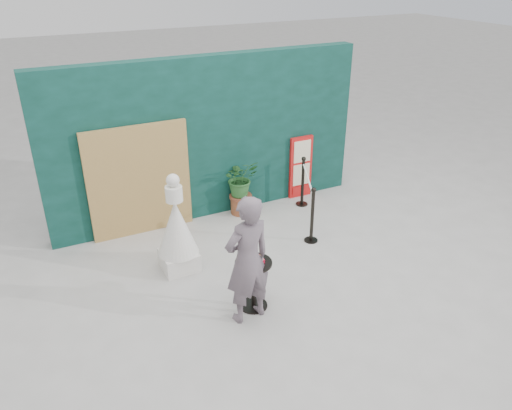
{
  "coord_description": "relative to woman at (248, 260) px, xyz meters",
  "views": [
    {
      "loc": [
        -3.14,
        -5.07,
        4.52
      ],
      "look_at": [
        0.0,
        1.2,
        1.0
      ],
      "focal_mm": 35.0,
      "sensor_mm": 36.0,
      "label": 1
    }
  ],
  "objects": [
    {
      "name": "menu_board",
      "position": [
        2.66,
        3.03,
        -0.28
      ],
      "size": [
        0.5,
        0.07,
        1.3
      ],
      "color": "red",
      "rests_on": "ground"
    },
    {
      "name": "stanchion_barrier",
      "position": [
        2.19,
        2.01,
        -0.44
      ],
      "size": [
        0.84,
        1.54,
        1.03
      ],
      "color": "black",
      "rests_on": "ground"
    },
    {
      "name": "woman",
      "position": [
        0.0,
        0.0,
        0.0
      ],
      "size": [
        0.73,
        0.54,
        1.86
      ],
      "primitive_type": "imported",
      "rotation": [
        0.0,
        0.0,
        3.28
      ],
      "color": "#65565E",
      "rests_on": "ground"
    },
    {
      "name": "food_basket",
      "position": [
        0.18,
        0.18,
        -0.14
      ],
      "size": [
        0.26,
        0.19,
        0.11
      ],
      "color": "red",
      "rests_on": "cafe_table"
    },
    {
      "name": "back_wall",
      "position": [
        0.76,
        3.23,
        0.57
      ],
      "size": [
        6.0,
        0.3,
        3.0
      ],
      "primitive_type": "cube",
      "color": "#0A2E26",
      "rests_on": "ground"
    },
    {
      "name": "planter",
      "position": [
        1.24,
        2.89,
        -0.29
      ],
      "size": [
        0.65,
        0.56,
        1.1
      ],
      "color": "brown",
      "rests_on": "ground"
    },
    {
      "name": "statue",
      "position": [
        -0.46,
        1.58,
        -0.26
      ],
      "size": [
        0.64,
        0.64,
        1.65
      ],
      "color": "white",
      "rests_on": "ground"
    },
    {
      "name": "bamboo_fence",
      "position": [
        -0.64,
        3.02,
        0.07
      ],
      "size": [
        1.8,
        0.08,
        2.0
      ],
      "primitive_type": "cube",
      "color": "tan",
      "rests_on": "ground"
    },
    {
      "name": "cafe_table",
      "position": [
        0.17,
        0.17,
        -0.43
      ],
      "size": [
        0.52,
        0.52,
        0.75
      ],
      "color": "black",
      "rests_on": "ground"
    },
    {
      "name": "ground",
      "position": [
        0.76,
        0.08,
        -0.93
      ],
      "size": [
        60.0,
        60.0,
        0.0
      ],
      "primitive_type": "plane",
      "color": "#ADAAA5",
      "rests_on": "ground"
    }
  ]
}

